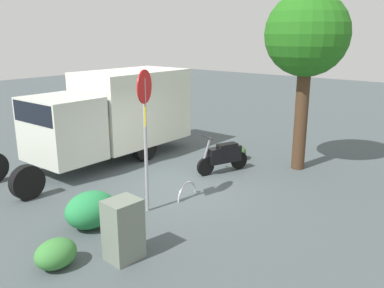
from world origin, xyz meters
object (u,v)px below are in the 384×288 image
box_truck_near (112,112)px  utility_cabinet (123,230)px  stop_sign (145,119)px  street_tree (307,37)px  bike_rack_hoop (187,197)px  motorcycle (224,156)px

box_truck_near → utility_cabinet: (4.00, 5.13, -1.01)m
stop_sign → street_tree: (-5.31, 1.33, 1.78)m
box_truck_near → utility_cabinet: size_ratio=5.90×
utility_cabinet → bike_rack_hoop: bearing=-161.4°
box_truck_near → street_tree: size_ratio=1.30×
street_tree → bike_rack_hoop: size_ratio=6.31×
utility_cabinet → bike_rack_hoop: (-3.04, -1.02, -0.59)m
stop_sign → street_tree: size_ratio=0.63×
motorcycle → stop_sign: bearing=24.0°
motorcycle → bike_rack_hoop: (2.25, 0.44, -0.52)m
street_tree → bike_rack_hoop: street_tree is taller
street_tree → utility_cabinet: size_ratio=4.52×
utility_cabinet → bike_rack_hoop: utility_cabinet is taller
motorcycle → stop_sign: 3.92m
motorcycle → box_truck_near: bearing=-51.1°
motorcycle → street_tree: (-1.81, 1.60, 3.52)m
street_tree → motorcycle: bearing=-41.4°
stop_sign → bike_rack_hoop: size_ratio=3.97×
stop_sign → utility_cabinet: size_ratio=2.85×
stop_sign → street_tree: street_tree is taller
street_tree → bike_rack_hoop: 5.84m
street_tree → box_truck_near: bearing=-59.6°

